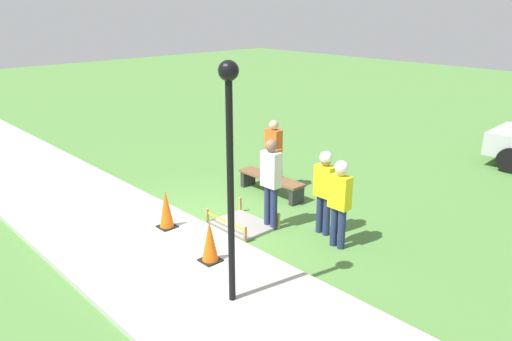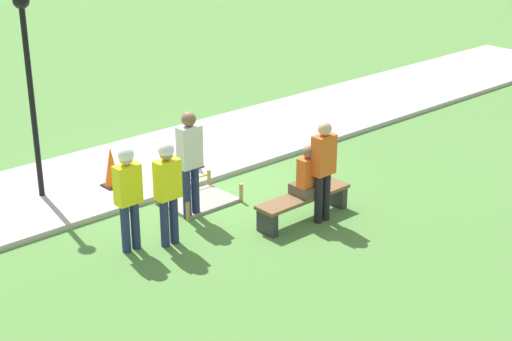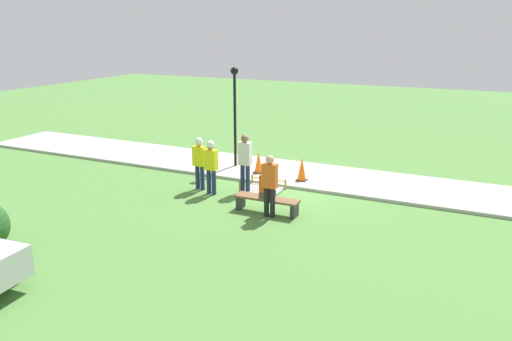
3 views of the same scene
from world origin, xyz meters
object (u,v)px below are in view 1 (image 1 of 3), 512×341
at_px(worker_assistant, 325,186).
at_px(bystander_in_orange_shirt, 273,151).
at_px(worker_supervisor, 340,197).
at_px(traffic_cone_far_patch, 210,241).
at_px(lamppost_near, 230,149).
at_px(person_seated_on_bench, 272,162).
at_px(bystander_in_gray_shirt, 271,179).
at_px(park_bench, 271,182).
at_px(traffic_cone_near_patch, 166,209).

bearing_deg(worker_assistant, bystander_in_orange_shirt, 157.47).
bearing_deg(worker_supervisor, worker_assistant, 156.34).
bearing_deg(traffic_cone_far_patch, bystander_in_orange_shirt, 119.16).
bearing_deg(worker_assistant, lamppost_near, -77.07).
bearing_deg(person_seated_on_bench, worker_assistant, -19.63).
bearing_deg(bystander_in_gray_shirt, person_seated_on_bench, 134.33).
xyz_separation_m(worker_supervisor, lamppost_near, (0.11, -2.70, 1.47)).
bearing_deg(park_bench, traffic_cone_far_patch, -61.49).
distance_m(traffic_cone_near_patch, worker_assistant, 3.17).
height_order(worker_assistant, bystander_in_gray_shirt, bystander_in_gray_shirt).
relative_size(traffic_cone_near_patch, worker_supervisor, 0.46).
xyz_separation_m(traffic_cone_near_patch, lamppost_near, (2.86, -0.70, 1.99)).
xyz_separation_m(worker_assistant, bystander_in_gray_shirt, (-0.89, -0.59, 0.06)).
distance_m(traffic_cone_far_patch, lamppost_near, 2.37).
relative_size(park_bench, lamppost_near, 0.52).
relative_size(traffic_cone_far_patch, worker_assistant, 0.44).
xyz_separation_m(traffic_cone_near_patch, traffic_cone_far_patch, (1.69, -0.21, -0.02)).
relative_size(worker_supervisor, worker_assistant, 1.00).
xyz_separation_m(traffic_cone_far_patch, lamppost_near, (1.17, -0.49, 2.01)).
relative_size(person_seated_on_bench, worker_assistant, 0.52).
bearing_deg(person_seated_on_bench, bystander_in_orange_shirt, 130.89).
bearing_deg(traffic_cone_far_patch, person_seated_on_bench, 118.31).
bearing_deg(bystander_in_orange_shirt, worker_supervisor, -22.74).
xyz_separation_m(bystander_in_gray_shirt, lamppost_near, (1.56, -2.35, 1.40)).
height_order(traffic_cone_near_patch, person_seated_on_bench, person_seated_on_bench).
distance_m(traffic_cone_far_patch, park_bench, 3.65).
relative_size(park_bench, worker_assistant, 1.08).
xyz_separation_m(park_bench, worker_assistant, (2.24, -0.75, 0.69)).
relative_size(traffic_cone_near_patch, traffic_cone_far_patch, 1.05).
height_order(worker_assistant, bystander_in_orange_shirt, bystander_in_orange_shirt).
bearing_deg(lamppost_near, bystander_in_gray_shirt, 123.61).
bearing_deg(lamppost_near, traffic_cone_far_patch, 157.40).
relative_size(traffic_cone_far_patch, bystander_in_gray_shirt, 0.40).
relative_size(traffic_cone_far_patch, person_seated_on_bench, 0.85).
height_order(person_seated_on_bench, worker_assistant, worker_assistant).
bearing_deg(bystander_in_orange_shirt, traffic_cone_near_patch, -85.71).
bearing_deg(park_bench, person_seated_on_bench, 103.93).
bearing_deg(lamppost_near, park_bench, 128.24).
xyz_separation_m(park_bench, bystander_in_gray_shirt, (1.35, -1.34, 0.75)).
bearing_deg(traffic_cone_near_patch, worker_supervisor, 36.03).
distance_m(traffic_cone_near_patch, person_seated_on_bench, 3.06).
bearing_deg(worker_supervisor, traffic_cone_near_patch, -143.97).
bearing_deg(bystander_in_gray_shirt, traffic_cone_near_patch, -128.08).
relative_size(person_seated_on_bench, lamppost_near, 0.25).
bearing_deg(lamppost_near, worker_assistant, 102.93).
xyz_separation_m(park_bench, bystander_in_orange_shirt, (-0.19, 0.25, 0.67)).
relative_size(traffic_cone_near_patch, bystander_in_gray_shirt, 0.42).
bearing_deg(traffic_cone_near_patch, park_bench, 91.05).
relative_size(traffic_cone_far_patch, lamppost_near, 0.21).
bearing_deg(traffic_cone_far_patch, traffic_cone_near_patch, 172.75).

